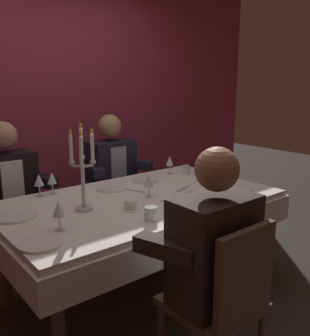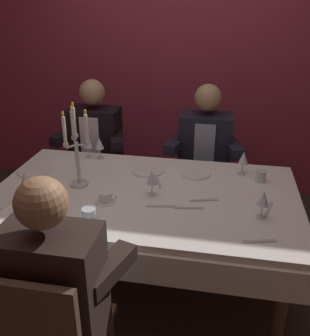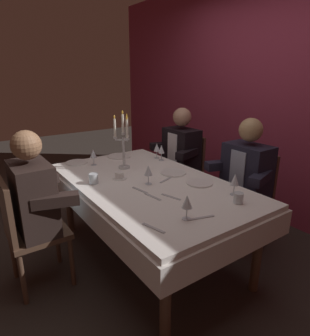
% 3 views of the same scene
% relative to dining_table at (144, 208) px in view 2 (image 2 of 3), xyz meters
% --- Properties ---
extents(ground_plane, '(12.00, 12.00, 0.00)m').
position_rel_dining_table_xyz_m(ground_plane, '(0.00, 0.00, -0.62)').
color(ground_plane, '#342C27').
extents(back_wall, '(6.00, 0.12, 2.70)m').
position_rel_dining_table_xyz_m(back_wall, '(0.00, 1.66, 0.73)').
color(back_wall, '#9A314A').
rests_on(back_wall, ground_plane).
extents(dining_table, '(1.94, 1.14, 0.74)m').
position_rel_dining_table_xyz_m(dining_table, '(0.00, 0.00, 0.00)').
color(dining_table, white).
rests_on(dining_table, ground_plane).
extents(candelabra, '(0.15, 0.17, 0.55)m').
position_rel_dining_table_xyz_m(candelabra, '(-0.43, 0.01, 0.36)').
color(candelabra, silver).
rests_on(candelabra, dining_table).
extents(dinner_plate_0, '(0.25, 0.25, 0.01)m').
position_rel_dining_table_xyz_m(dinner_plate_0, '(-0.81, 0.15, 0.13)').
color(dinner_plate_0, white).
rests_on(dinner_plate_0, dining_table).
extents(dinner_plate_1, '(0.23, 0.23, 0.01)m').
position_rel_dining_table_xyz_m(dinner_plate_1, '(-0.04, 0.30, 0.13)').
color(dinner_plate_1, white).
rests_on(dinner_plate_1, dining_table).
extents(dinner_plate_3, '(0.22, 0.22, 0.01)m').
position_rel_dining_table_xyz_m(dinner_plate_3, '(0.29, 0.32, 0.13)').
color(dinner_plate_3, white).
rests_on(dinner_plate_3, dining_table).
extents(wine_glass_0, '(0.07, 0.07, 0.16)m').
position_rel_dining_table_xyz_m(wine_glass_0, '(-0.69, -0.19, 0.23)').
color(wine_glass_0, silver).
rests_on(wine_glass_0, dining_table).
extents(wine_glass_1, '(0.07, 0.07, 0.16)m').
position_rel_dining_table_xyz_m(wine_glass_1, '(-0.53, 0.47, 0.23)').
color(wine_glass_1, silver).
rests_on(wine_glass_1, dining_table).
extents(wine_glass_2, '(0.07, 0.07, 0.16)m').
position_rel_dining_table_xyz_m(wine_glass_2, '(0.06, -0.03, 0.24)').
color(wine_glass_2, silver).
rests_on(wine_glass_2, dining_table).
extents(wine_glass_3, '(0.07, 0.07, 0.16)m').
position_rel_dining_table_xyz_m(wine_glass_3, '(0.61, 0.37, 0.23)').
color(wine_glass_3, silver).
rests_on(wine_glass_3, dining_table).
extents(wine_glass_4, '(0.07, 0.07, 0.16)m').
position_rel_dining_table_xyz_m(wine_glass_4, '(0.70, -0.17, 0.23)').
color(wine_glass_4, silver).
rests_on(wine_glass_4, dining_table).
extents(wine_glass_5, '(0.07, 0.07, 0.16)m').
position_rel_dining_table_xyz_m(wine_glass_5, '(-0.44, 0.46, 0.24)').
color(wine_glass_5, silver).
rests_on(wine_glass_5, dining_table).
extents(water_tumbler_0, '(0.07, 0.07, 0.08)m').
position_rel_dining_table_xyz_m(water_tumbler_0, '(0.72, 0.29, 0.16)').
color(water_tumbler_0, silver).
rests_on(water_tumbler_0, dining_table).
extents(water_tumbler_1, '(0.08, 0.08, 0.08)m').
position_rel_dining_table_xyz_m(water_tumbler_1, '(-0.22, -0.40, 0.16)').
color(water_tumbler_1, silver).
rests_on(water_tumbler_1, dining_table).
extents(coffee_cup_0, '(0.13, 0.12, 0.06)m').
position_rel_dining_table_xyz_m(coffee_cup_0, '(-0.20, -0.17, 0.15)').
color(coffee_cup_0, white).
rests_on(coffee_cup_0, dining_table).
extents(spoon_0, '(0.17, 0.04, 0.01)m').
position_rel_dining_table_xyz_m(spoon_0, '(0.29, -0.15, 0.12)').
color(spoon_0, '#B7B7BC').
rests_on(spoon_0, dining_table).
extents(fork_1, '(0.17, 0.06, 0.01)m').
position_rel_dining_table_xyz_m(fork_1, '(0.37, -0.05, 0.12)').
color(fork_1, '#B7B7BC').
rests_on(fork_1, dining_table).
extents(fork_2, '(0.17, 0.04, 0.01)m').
position_rel_dining_table_xyz_m(fork_2, '(0.13, -0.16, 0.12)').
color(fork_2, '#B7B7BC').
rests_on(fork_2, dining_table).
extents(fork_3, '(0.17, 0.06, 0.01)m').
position_rel_dining_table_xyz_m(fork_3, '(0.68, -0.41, 0.12)').
color(fork_3, '#B7B7BC').
rests_on(fork_3, dining_table).
extents(knife_4, '(0.07, 0.19, 0.01)m').
position_rel_dining_table_xyz_m(knife_4, '(0.74, -0.09, 0.12)').
color(knife_4, '#B7B7BC').
rests_on(knife_4, dining_table).
extents(knife_5, '(0.08, 0.18, 0.01)m').
position_rel_dining_table_xyz_m(knife_5, '(0.06, 0.15, 0.12)').
color(knife_5, '#B7B7BC').
rests_on(knife_5, dining_table).
extents(seated_diner_0, '(0.63, 0.48, 1.24)m').
position_rel_dining_table_xyz_m(seated_diner_0, '(-0.62, 0.89, 0.11)').
color(seated_diner_0, brown).
rests_on(seated_diner_0, ground_plane).
extents(seated_diner_1, '(0.63, 0.48, 1.24)m').
position_rel_dining_table_xyz_m(seated_diner_1, '(-0.21, -0.89, 0.11)').
color(seated_diner_1, brown).
rests_on(seated_diner_1, ground_plane).
extents(seated_diner_2, '(0.63, 0.48, 1.24)m').
position_rel_dining_table_xyz_m(seated_diner_2, '(0.32, 0.89, 0.11)').
color(seated_diner_2, brown).
rests_on(seated_diner_2, ground_plane).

